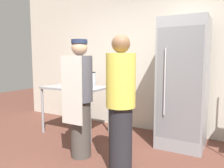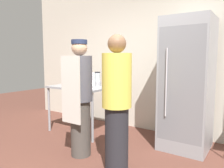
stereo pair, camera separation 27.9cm
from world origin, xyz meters
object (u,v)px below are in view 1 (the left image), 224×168
blender_pitcher (93,80)px  person_baker (80,97)px  refrigerator (183,84)px  donut_box (81,86)px  person_customer (121,103)px

blender_pitcher → person_baker: 1.05m
refrigerator → blender_pitcher: (-1.59, -0.16, -0.00)m
donut_box → refrigerator: bearing=16.4°
blender_pitcher → person_baker: size_ratio=0.16×
donut_box → person_customer: person_customer is taller
donut_box → person_baker: 0.79m
blender_pitcher → person_customer: 1.52m
person_baker → person_customer: bearing=-8.1°
refrigerator → person_baker: refrigerator is taller
person_baker → person_customer: 0.68m
refrigerator → donut_box: 1.70m
donut_box → person_customer: size_ratio=0.17×
blender_pitcher → person_customer: bearing=-43.5°
refrigerator → donut_box: bearing=-163.6°
person_baker → person_customer: size_ratio=0.99×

